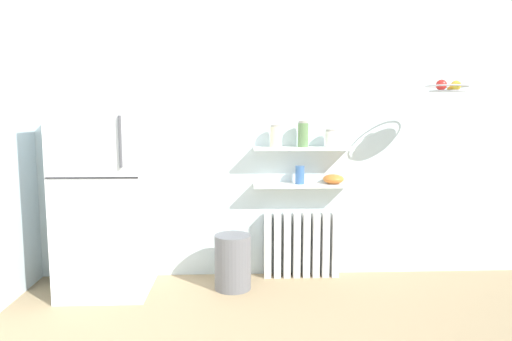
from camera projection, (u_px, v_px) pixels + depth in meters
The scene contains 12 objects.
back_wall at pixel (276, 138), 4.33m from camera, with size 7.04×0.10×2.60m, color silver.
refrigerator at pixel (105, 192), 3.93m from camera, with size 0.72×0.72×1.73m.
radiator at pixel (301, 245), 4.33m from camera, with size 0.70×0.12×0.60m.
wall_shelf_lower at pixel (302, 185), 4.23m from camera, with size 0.90×0.22×0.03m, color white.
wall_shelf_upper at pixel (303, 148), 4.19m from camera, with size 0.90×0.22×0.03m, color white.
storage_jar_0 at pixel (275, 136), 4.17m from camera, with size 0.10×0.10×0.21m.
storage_jar_1 at pixel (303, 134), 4.17m from camera, with size 0.10×0.10×0.24m.
storage_jar_2 at pixel (331, 138), 4.19m from camera, with size 0.10×0.10×0.16m.
vase at pixel (300, 175), 4.22m from camera, with size 0.08×0.08×0.17m, color #38609E.
shelf_bowl at pixel (333, 179), 4.24m from camera, with size 0.19×0.19×0.09m, color orange.
trash_bin at pixel (233, 262), 4.03m from camera, with size 0.32×0.32×0.48m, color slate.
hanging_fruit_basket at pixel (448, 87), 3.83m from camera, with size 0.35×0.35×0.10m.
Camera 1 is at (-0.36, -2.27, 1.53)m, focal length 32.35 mm.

